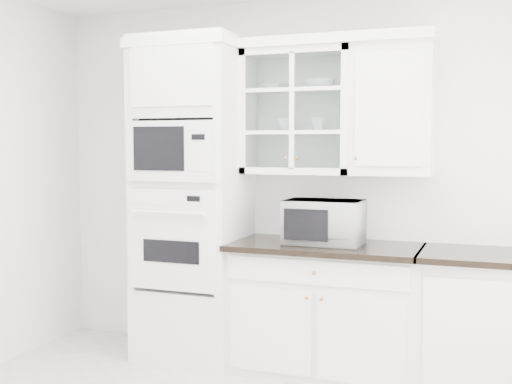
% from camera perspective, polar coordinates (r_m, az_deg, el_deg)
% --- Properties ---
extents(room_shell, '(4.00, 3.50, 2.70)m').
position_cam_1_polar(room_shell, '(3.61, -2.00, 6.88)').
color(room_shell, white).
rests_on(room_shell, ground).
extents(oven_column, '(0.76, 0.68, 2.40)m').
position_cam_1_polar(oven_column, '(4.84, -5.68, -0.69)').
color(oven_column, white).
rests_on(oven_column, ground).
extents(base_cabinet_run, '(1.32, 0.67, 0.92)m').
position_cam_1_polar(base_cabinet_run, '(4.63, 6.25, -10.17)').
color(base_cabinet_run, white).
rests_on(base_cabinet_run, ground).
extents(extra_base_cabinet, '(0.72, 0.67, 0.92)m').
position_cam_1_polar(extra_base_cabinet, '(4.50, 18.91, -10.80)').
color(extra_base_cabinet, white).
rests_on(extra_base_cabinet, ground).
extents(upper_cabinet_glass, '(0.80, 0.33, 0.90)m').
position_cam_1_polar(upper_cabinet_glass, '(4.69, 3.82, 7.12)').
color(upper_cabinet_glass, white).
rests_on(upper_cabinet_glass, room_shell).
extents(upper_cabinet_solid, '(0.55, 0.33, 0.90)m').
position_cam_1_polar(upper_cabinet_solid, '(4.54, 12.06, 7.13)').
color(upper_cabinet_solid, white).
rests_on(upper_cabinet_solid, room_shell).
extents(crown_molding, '(2.14, 0.38, 0.07)m').
position_cam_1_polar(crown_molding, '(4.75, 2.52, 12.97)').
color(crown_molding, white).
rests_on(crown_molding, room_shell).
extents(countertop_microwave, '(0.53, 0.44, 0.31)m').
position_cam_1_polar(countertop_microwave, '(4.52, 6.12, -2.64)').
color(countertop_microwave, white).
rests_on(countertop_microwave, base_cabinet_run).
extents(bowl_a, '(0.23, 0.23, 0.05)m').
position_cam_1_polar(bowl_a, '(4.75, 1.77, 9.30)').
color(bowl_a, white).
rests_on(bowl_a, upper_cabinet_glass).
extents(bowl_b, '(0.26, 0.26, 0.07)m').
position_cam_1_polar(bowl_b, '(4.67, 5.68, 9.51)').
color(bowl_b, white).
rests_on(bowl_b, upper_cabinet_glass).
extents(cup_a, '(0.15, 0.15, 0.09)m').
position_cam_1_polar(cup_a, '(4.72, 2.60, 5.98)').
color(cup_a, white).
rests_on(cup_a, upper_cabinet_glass).
extents(cup_b, '(0.11, 0.11, 0.10)m').
position_cam_1_polar(cup_b, '(4.63, 5.58, 6.02)').
color(cup_b, white).
rests_on(cup_b, upper_cabinet_glass).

